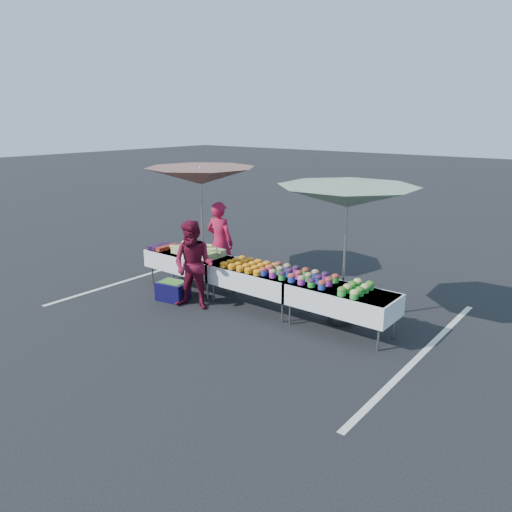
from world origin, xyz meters
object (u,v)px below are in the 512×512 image
Objects in this scene: table_left at (188,261)px; table_center at (256,277)px; umbrella_left at (201,177)px; storage_bin at (173,290)px; customer at (194,265)px; table_right at (341,298)px; umbrella_right at (347,198)px; vendor at (220,242)px.

table_left is 1.80m from table_center.
storage_bin is (0.64, -1.52, -2.04)m from umbrella_left.
table_right is at bearing -3.99° from customer.
umbrella_right reaches higher than customer.
storage_bin is (-1.51, -0.72, -0.39)m from table_center.
umbrella_left reaches higher than table_left.
customer is (-0.88, -0.75, 0.25)m from table_center.
table_center is at bearing 180.00° from table_right.
customer is at bearing -155.17° from umbrella_right.
vendor is at bearing -7.79° from umbrella_left.
table_center reaches higher than storage_bin.
umbrella_left reaches higher than vendor.
table_left is 1.87m from umbrella_left.
customer is at bearing -12.91° from storage_bin.
umbrella_left is at bearing 102.84° from storage_bin.
table_left is at bearing 101.91° from storage_bin.
table_left is at bearing 180.00° from table_right.
customer reaches higher than table_left.
table_center is 1.18m from customer.
storage_bin is (-0.63, 0.03, -0.64)m from customer.
customer reaches higher than storage_bin.
vendor is at bearing 71.43° from table_left.
vendor is 2.73× the size of storage_bin.
table_left is at bearing -173.31° from umbrella_right.
storage_bin is at bearing -160.27° from umbrella_right.
table_right is at bearing 161.96° from vendor.
customer is at bearing -50.56° from umbrella_left.
customer is 0.55× the size of umbrella_right.
table_right is at bearing -64.41° from umbrella_right.
vendor is (-3.36, 0.72, 0.30)m from table_right.
table_center is 1.72m from storage_bin.
storage_bin is at bearing -154.55° from table_center.
table_left is 1.22m from customer.
umbrella_left is at bearing 109.79° from customer.
table_center is 2.83m from umbrella_left.
umbrella_left is at bearing 113.73° from table_left.
table_left is 2.88× the size of storage_bin.
table_left is at bearing 121.26° from customer.
umbrella_right is at bearing 6.69° from table_left.
table_left reaches higher than storage_bin.
table_right is (3.60, 0.00, 0.00)m from table_left.
storage_bin is at bearing 85.97° from vendor.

